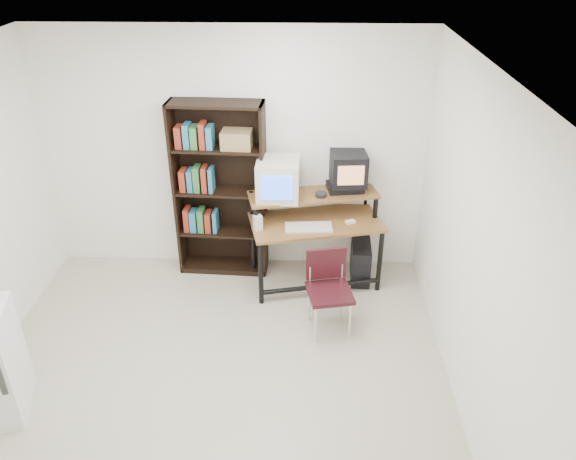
{
  "coord_description": "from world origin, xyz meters",
  "views": [
    {
      "loc": [
        0.74,
        -3.47,
        3.46
      ],
      "look_at": [
        0.59,
        1.1,
        0.9
      ],
      "focal_mm": 35.0,
      "sensor_mm": 36.0,
      "label": 1
    }
  ],
  "objects_px": {
    "computer_desk": "(315,223)",
    "school_chair": "(328,283)",
    "crt_monitor": "(278,179)",
    "bookshelf": "(220,188)",
    "pc_tower": "(360,261)",
    "crt_tv": "(348,169)"
  },
  "relations": [
    {
      "from": "computer_desk",
      "to": "pc_tower",
      "type": "distance_m",
      "value": 0.7
    },
    {
      "from": "crt_monitor",
      "to": "crt_tv",
      "type": "relative_size",
      "value": 1.15
    },
    {
      "from": "crt_tv",
      "to": "school_chair",
      "type": "distance_m",
      "value": 1.26
    },
    {
      "from": "crt_monitor",
      "to": "bookshelf",
      "type": "relative_size",
      "value": 0.23
    },
    {
      "from": "computer_desk",
      "to": "school_chair",
      "type": "height_order",
      "value": "computer_desk"
    },
    {
      "from": "pc_tower",
      "to": "school_chair",
      "type": "bearing_deg",
      "value": -112.52
    },
    {
      "from": "computer_desk",
      "to": "bookshelf",
      "type": "relative_size",
      "value": 0.75
    },
    {
      "from": "crt_monitor",
      "to": "bookshelf",
      "type": "distance_m",
      "value": 0.68
    },
    {
      "from": "crt_tv",
      "to": "computer_desk",
      "type": "bearing_deg",
      "value": -151.33
    },
    {
      "from": "crt_monitor",
      "to": "pc_tower",
      "type": "xyz_separation_m",
      "value": [
        0.88,
        0.01,
        -0.96
      ]
    },
    {
      "from": "pc_tower",
      "to": "school_chair",
      "type": "relative_size",
      "value": 0.57
    },
    {
      "from": "crt_tv",
      "to": "pc_tower",
      "type": "distance_m",
      "value": 1.04
    },
    {
      "from": "computer_desk",
      "to": "school_chair",
      "type": "xyz_separation_m",
      "value": [
        0.12,
        -0.78,
        -0.21
      ]
    },
    {
      "from": "computer_desk",
      "to": "school_chair",
      "type": "bearing_deg",
      "value": -93.89
    },
    {
      "from": "crt_monitor",
      "to": "school_chair",
      "type": "bearing_deg",
      "value": -57.78
    },
    {
      "from": "crt_tv",
      "to": "pc_tower",
      "type": "relative_size",
      "value": 0.85
    },
    {
      "from": "crt_monitor",
      "to": "school_chair",
      "type": "relative_size",
      "value": 0.55
    },
    {
      "from": "crt_monitor",
      "to": "pc_tower",
      "type": "height_order",
      "value": "crt_monitor"
    },
    {
      "from": "crt_monitor",
      "to": "crt_tv",
      "type": "xyz_separation_m",
      "value": [
        0.71,
        0.18,
        0.05
      ]
    },
    {
      "from": "pc_tower",
      "to": "bookshelf",
      "type": "bearing_deg",
      "value": 175.09
    },
    {
      "from": "crt_monitor",
      "to": "pc_tower",
      "type": "distance_m",
      "value": 1.3
    },
    {
      "from": "pc_tower",
      "to": "crt_monitor",
      "type": "bearing_deg",
      "value": -177.06
    }
  ]
}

